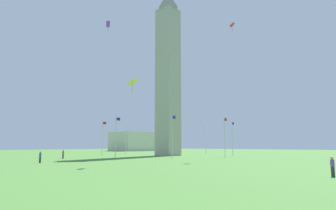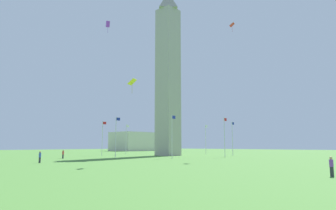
{
  "view_description": "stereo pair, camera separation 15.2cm",
  "coord_description": "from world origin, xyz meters",
  "px_view_note": "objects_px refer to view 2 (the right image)",
  "views": [
    {
      "loc": [
        -55.9,
        -50.62,
        2.56
      ],
      "look_at": [
        0.0,
        0.0,
        12.9
      ],
      "focal_mm": 31.54,
      "sensor_mm": 36.0,
      "label": 1
    },
    {
      "loc": [
        -55.8,
        -50.73,
        2.56
      ],
      "look_at": [
        0.0,
        0.0,
        12.9
      ],
      "focal_mm": 31.54,
      "sensor_mm": 36.0,
      "label": 2
    }
  ],
  "objects_px": {
    "flagpole_n": "(206,138)",
    "person_red_shirt": "(63,154)",
    "obelisk_monument": "(168,71)",
    "flagpole_sw": "(172,134)",
    "flagpole_nw": "(232,137)",
    "person_purple_shirt": "(331,167)",
    "person_blue_shirt": "(40,157)",
    "kite_yellow_diamond": "(132,82)",
    "flagpole_s": "(116,135)",
    "flagpole_e": "(126,138)",
    "flagpole_se": "(103,137)",
    "kite_purple_box": "(108,24)",
    "flagpole_w": "(225,135)",
    "flagpole_ne": "(166,138)",
    "distant_building": "(142,142)",
    "kite_red_diamond": "(232,25)"
  },
  "relations": [
    {
      "from": "distant_building",
      "to": "kite_yellow_diamond",
      "type": "bearing_deg",
      "value": -133.43
    },
    {
      "from": "flagpole_e",
      "to": "person_purple_shirt",
      "type": "bearing_deg",
      "value": -115.0
    },
    {
      "from": "obelisk_monument",
      "to": "flagpole_nw",
      "type": "distance_m",
      "value": 23.96
    },
    {
      "from": "flagpole_se",
      "to": "flagpole_e",
      "type": "bearing_deg",
      "value": 22.5
    },
    {
      "from": "flagpole_ne",
      "to": "kite_yellow_diamond",
      "type": "distance_m",
      "value": 52.05
    },
    {
      "from": "flagpole_s",
      "to": "person_red_shirt",
      "type": "distance_m",
      "value": 11.28
    },
    {
      "from": "flagpole_w",
      "to": "person_blue_shirt",
      "type": "distance_m",
      "value": 37.4
    },
    {
      "from": "person_blue_shirt",
      "to": "kite_purple_box",
      "type": "bearing_deg",
      "value": 24.46
    },
    {
      "from": "flagpole_se",
      "to": "flagpole_ne",
      "type": "bearing_deg",
      "value": -0.0
    },
    {
      "from": "flagpole_sw",
      "to": "person_red_shirt",
      "type": "height_order",
      "value": "flagpole_sw"
    },
    {
      "from": "flagpole_nw",
      "to": "kite_yellow_diamond",
      "type": "distance_m",
      "value": 42.25
    },
    {
      "from": "flagpole_nw",
      "to": "person_purple_shirt",
      "type": "height_order",
      "value": "flagpole_nw"
    },
    {
      "from": "flagpole_s",
      "to": "person_purple_shirt",
      "type": "bearing_deg",
      "value": -104.86
    },
    {
      "from": "flagpole_n",
      "to": "flagpole_nw",
      "type": "height_order",
      "value": "same"
    },
    {
      "from": "person_red_shirt",
      "to": "kite_red_diamond",
      "type": "height_order",
      "value": "kite_red_diamond"
    },
    {
      "from": "distant_building",
      "to": "obelisk_monument",
      "type": "bearing_deg",
      "value": -127.21
    },
    {
      "from": "flagpole_ne",
      "to": "flagpole_nw",
      "type": "distance_m",
      "value": 23.45
    },
    {
      "from": "obelisk_monument",
      "to": "flagpole_sw",
      "type": "relative_size",
      "value": 5.08
    },
    {
      "from": "flagpole_e",
      "to": "flagpole_nw",
      "type": "height_order",
      "value": "same"
    },
    {
      "from": "kite_red_diamond",
      "to": "flagpole_s",
      "type": "bearing_deg",
      "value": 127.76
    },
    {
      "from": "flagpole_se",
      "to": "flagpole_w",
      "type": "relative_size",
      "value": 1.0
    },
    {
      "from": "flagpole_ne",
      "to": "person_blue_shirt",
      "type": "xyz_separation_m",
      "value": [
        -47.71,
        -18.88,
        -3.87
      ]
    },
    {
      "from": "obelisk_monument",
      "to": "person_red_shirt",
      "type": "distance_m",
      "value": 34.07
    },
    {
      "from": "obelisk_monument",
      "to": "kite_yellow_diamond",
      "type": "distance_m",
      "value": 36.78
    },
    {
      "from": "person_blue_shirt",
      "to": "obelisk_monument",
      "type": "bearing_deg",
      "value": 18.6
    },
    {
      "from": "flagpole_ne",
      "to": "flagpole_w",
      "type": "height_order",
      "value": "same"
    },
    {
      "from": "flagpole_ne",
      "to": "flagpole_nw",
      "type": "relative_size",
      "value": 1.0
    },
    {
      "from": "flagpole_se",
      "to": "distant_building",
      "type": "relative_size",
      "value": 0.3
    },
    {
      "from": "flagpole_e",
      "to": "person_red_shirt",
      "type": "distance_m",
      "value": 29.74
    },
    {
      "from": "kite_purple_box",
      "to": "kite_yellow_diamond",
      "type": "height_order",
      "value": "kite_purple_box"
    },
    {
      "from": "flagpole_n",
      "to": "flagpole_se",
      "type": "xyz_separation_m",
      "value": [
        -28.3,
        11.72,
        0.0
      ]
    },
    {
      "from": "flagpole_n",
      "to": "distant_building",
      "type": "distance_m",
      "value": 61.76
    },
    {
      "from": "flagpole_ne",
      "to": "person_red_shirt",
      "type": "bearing_deg",
      "value": -168.11
    },
    {
      "from": "flagpole_nw",
      "to": "person_purple_shirt",
      "type": "distance_m",
      "value": 51.54
    },
    {
      "from": "flagpole_s",
      "to": "kite_purple_box",
      "type": "height_order",
      "value": "kite_purple_box"
    },
    {
      "from": "flagpole_se",
      "to": "kite_purple_box",
      "type": "bearing_deg",
      "value": -123.95
    },
    {
      "from": "flagpole_e",
      "to": "flagpole_w",
      "type": "bearing_deg",
      "value": -90.0
    },
    {
      "from": "obelisk_monument",
      "to": "kite_red_diamond",
      "type": "relative_size",
      "value": 23.0
    },
    {
      "from": "flagpole_n",
      "to": "person_red_shirt",
      "type": "distance_m",
      "value": 43.42
    },
    {
      "from": "kite_yellow_diamond",
      "to": "flagpole_s",
      "type": "bearing_deg",
      "value": 57.32
    },
    {
      "from": "flagpole_s",
      "to": "flagpole_sw",
      "type": "distance_m",
      "value": 12.69
    },
    {
      "from": "obelisk_monument",
      "to": "flagpole_n",
      "type": "relative_size",
      "value": 5.08
    },
    {
      "from": "distant_building",
      "to": "flagpole_sw",
      "type": "bearing_deg",
      "value": -128.66
    },
    {
      "from": "flagpole_sw",
      "to": "kite_purple_box",
      "type": "height_order",
      "value": "kite_purple_box"
    },
    {
      "from": "flagpole_ne",
      "to": "flagpole_nw",
      "type": "xyz_separation_m",
      "value": [
        -0.0,
        -23.45,
        0.0
      ]
    },
    {
      "from": "obelisk_monument",
      "to": "flagpole_n",
      "type": "height_order",
      "value": "obelisk_monument"
    },
    {
      "from": "person_red_shirt",
      "to": "person_blue_shirt",
      "type": "bearing_deg",
      "value": -130.77
    },
    {
      "from": "flagpole_n",
      "to": "kite_purple_box",
      "type": "xyz_separation_m",
      "value": [
        -37.99,
        -2.66,
        22.58
      ]
    },
    {
      "from": "person_blue_shirt",
      "to": "kite_purple_box",
      "type": "distance_m",
      "value": 30.54
    },
    {
      "from": "flagpole_s",
      "to": "flagpole_e",
      "type": "bearing_deg",
      "value": 45.0
    }
  ]
}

